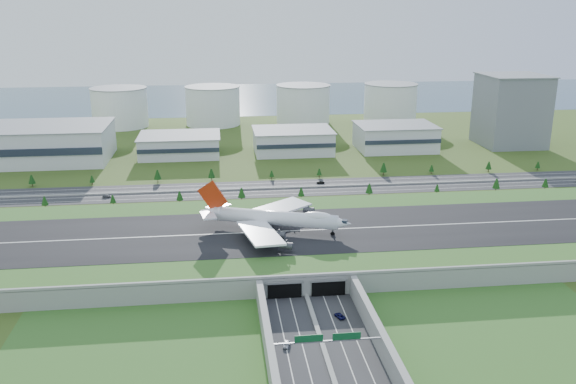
{
  "coord_description": "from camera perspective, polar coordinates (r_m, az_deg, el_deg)",
  "views": [
    {
      "loc": [
        -32.17,
        -260.55,
        107.89
      ],
      "look_at": [
        2.92,
        35.0,
        16.17
      ],
      "focal_mm": 38.0,
      "sensor_mm": 36.0,
      "label": 1
    }
  ],
  "objects": [
    {
      "name": "fuel_tank_c",
      "position": [
        583.48,
        1.42,
        8.21
      ],
      "size": [
        50.0,
        50.0,
        35.0
      ],
      "primitive_type": "cylinder",
      "color": "white",
      "rests_on": "ground"
    },
    {
      "name": "office_tower",
      "position": [
        517.58,
        20.14,
        7.16
      ],
      "size": [
        46.0,
        46.0,
        55.0
      ],
      "primitive_type": "cube",
      "color": "slate",
      "rests_on": "ground"
    },
    {
      "name": "hangar_mid_a",
      "position": [
        462.44,
        -10.09,
        4.32
      ],
      "size": [
        58.0,
        42.0,
        15.0
      ],
      "primitive_type": "cube",
      "color": "silver",
      "rests_on": "ground"
    },
    {
      "name": "fuel_tank_d",
      "position": [
        601.37,
        9.55,
        8.25
      ],
      "size": [
        50.0,
        50.0,
        35.0
      ],
      "primitive_type": "cylinder",
      "color": "white",
      "rests_on": "ground"
    },
    {
      "name": "sign_gantry_near",
      "position": [
        196.51,
        3.74,
        -13.82
      ],
      "size": [
        38.7,
        0.7,
        9.8
      ],
      "color": "gray",
      "rests_on": "ground"
    },
    {
      "name": "ground",
      "position": [
        283.83,
        0.25,
        -5.21
      ],
      "size": [
        1200.0,
        1200.0,
        0.0
      ],
      "primitive_type": "plane",
      "color": "#38541A",
      "rests_on": "ground"
    },
    {
      "name": "fuel_tank_b",
      "position": [
        577.67,
        -7.04,
        8.0
      ],
      "size": [
        50.0,
        50.0,
        35.0
      ],
      "primitive_type": "cylinder",
      "color": "white",
      "rests_on": "ground"
    },
    {
      "name": "fuel_tank_a",
      "position": [
        584.3,
        -15.47,
        7.62
      ],
      "size": [
        50.0,
        50.0,
        35.0
      ],
      "primitive_type": "cylinder",
      "color": "white",
      "rests_on": "ground"
    },
    {
      "name": "tree_row",
      "position": [
        371.56,
        -1.17,
        1.0
      ],
      "size": [
        502.38,
        48.67,
        8.49
      ],
      "color": "#3D2819",
      "rests_on": "ground"
    },
    {
      "name": "car_0",
      "position": [
        206.61,
        -0.13,
        -14.05
      ],
      "size": [
        3.31,
        5.03,
        1.59
      ],
      "primitive_type": "imported",
      "rotation": [
        0.0,
        0.0,
        -0.34
      ],
      "color": "silver",
      "rests_on": "ground"
    },
    {
      "name": "north_expressway",
      "position": [
        372.93,
        -1.53,
        0.32
      ],
      "size": [
        560.0,
        36.0,
        0.12
      ],
      "primitive_type": "cube",
      "color": "#28282B",
      "rests_on": "ground"
    },
    {
      "name": "hangar_mid_c",
      "position": [
        481.13,
        9.98,
        5.07
      ],
      "size": [
        58.0,
        42.0,
        19.0
      ],
      "primitive_type": "cube",
      "color": "silver",
      "rests_on": "ground"
    },
    {
      "name": "bay_water",
      "position": [
        749.05,
        -4.29,
        8.8
      ],
      "size": [
        1200.0,
        260.0,
        0.06
      ],
      "primitive_type": "cube",
      "color": "#365568",
      "rests_on": "ground"
    },
    {
      "name": "hangar_west",
      "position": [
        476.04,
        -23.51,
        4.14
      ],
      "size": [
        120.0,
        60.0,
        25.0
      ],
      "primitive_type": "cube",
      "color": "silver",
      "rests_on": "ground"
    },
    {
      "name": "airfield_deck",
      "position": [
        282.21,
        0.25,
        -4.45
      ],
      "size": [
        520.0,
        100.0,
        9.2
      ],
      "color": "gray",
      "rests_on": "ground"
    },
    {
      "name": "boeing_747",
      "position": [
        279.6,
        -1.32,
        -2.42
      ],
      "size": [
        69.49,
        64.53,
        22.45
      ],
      "rotation": [
        0.0,
        0.0,
        -0.35
      ],
      "color": "white",
      "rests_on": "airfield_deck"
    },
    {
      "name": "car_2",
      "position": [
        224.21,
        4.86,
        -11.46
      ],
      "size": [
        3.93,
        5.59,
        1.42
      ],
      "primitive_type": "imported",
      "rotation": [
        0.0,
        0.0,
        3.48
      ],
      "color": "#0C0D3D",
      "rests_on": "ground"
    },
    {
      "name": "car_4",
      "position": [
        370.83,
        -16.6,
        -0.37
      ],
      "size": [
        5.06,
        2.15,
        1.71
      ],
      "primitive_type": "imported",
      "rotation": [
        0.0,
        0.0,
        1.6
      ],
      "color": "#58585D",
      "rests_on": "ground"
    },
    {
      "name": "car_5",
      "position": [
        383.17,
        3.07,
        0.9
      ],
      "size": [
        5.01,
        1.83,
        1.64
      ],
      "primitive_type": "imported",
      "rotation": [
        0.0,
        0.0,
        -1.59
      ],
      "color": "black",
      "rests_on": "ground"
    },
    {
      "name": "underpass_road",
      "position": [
        194.7,
        3.95,
        -15.37
      ],
      "size": [
        38.8,
        120.4,
        8.0
      ],
      "color": "#28282B",
      "rests_on": "ground"
    },
    {
      "name": "car_7",
      "position": [
        378.11,
        -7.51,
        0.53
      ],
      "size": [
        5.3,
        2.83,
        1.46
      ],
      "primitive_type": "imported",
      "rotation": [
        0.0,
        0.0,
        -1.41
      ],
      "color": "silver",
      "rests_on": "ground"
    },
    {
      "name": "hangar_mid_b",
      "position": [
        464.91,
        0.45,
        4.78
      ],
      "size": [
        58.0,
        42.0,
        17.0
      ],
      "primitive_type": "cube",
      "color": "silver",
      "rests_on": "ground"
    }
  ]
}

